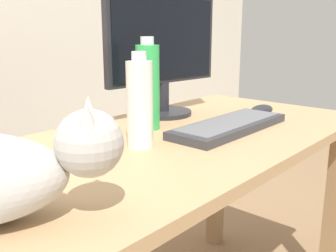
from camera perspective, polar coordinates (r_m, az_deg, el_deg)
The scene contains 7 objects.
desk at distance 1.06m, azimuth -4.40°, elevation -8.14°, with size 1.66×0.66×0.71m.
office_chair at distance 1.76m, azimuth -21.14°, elevation -7.34°, with size 0.48×0.48×0.92m.
monitor at distance 1.38m, azimuth -0.65°, elevation 10.86°, with size 0.48×0.20×0.41m.
keyboard at distance 1.21m, azimuth 8.88°, elevation 0.06°, with size 0.44×0.15×0.03m.
computer_mouse at distance 1.45m, azimuth 13.40°, elevation 2.28°, with size 0.11×0.06×0.04m, color #232328.
water_bottle at distance 1.19m, azimuth -2.95°, elevation 5.72°, with size 0.07×0.07×0.28m.
spray_bottle at distance 1.01m, azimuth -4.03°, elevation 3.23°, with size 0.07×0.07×0.25m.
Camera 1 is at (-0.68, -0.71, 1.01)m, focal length 42.19 mm.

